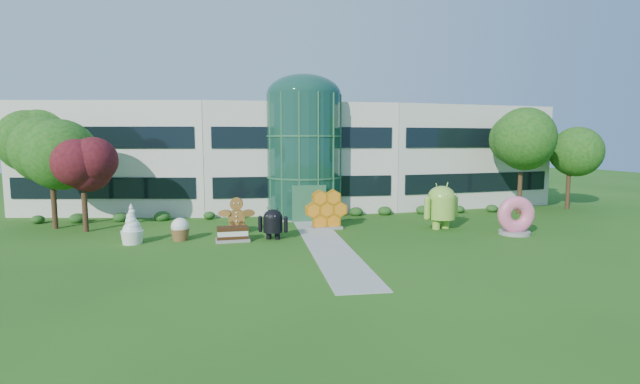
{
  "coord_description": "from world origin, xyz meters",
  "views": [
    {
      "loc": [
        -4.58,
        -25.57,
        6.17
      ],
      "look_at": [
        0.38,
        6.0,
        2.6
      ],
      "focal_mm": 26.0,
      "sensor_mm": 36.0,
      "label": 1
    }
  ],
  "objects": [
    {
      "name": "froyo",
      "position": [
        -11.48,
        3.11,
        1.2
      ],
      "size": [
        1.69,
        1.69,
        2.4
      ],
      "primitive_type": null,
      "rotation": [
        0.0,
        0.0,
        -0.24
      ],
      "color": "white",
      "rests_on": "ground"
    },
    {
      "name": "trees_backdrop",
      "position": [
        0.0,
        13.0,
        4.2
      ],
      "size": [
        52.0,
        8.0,
        8.4
      ],
      "primitive_type": null,
      "color": "#144511",
      "rests_on": "ground"
    },
    {
      "name": "walkway",
      "position": [
        0.0,
        2.0,
        0.02
      ],
      "size": [
        2.4,
        20.0,
        0.04
      ],
      "primitive_type": "cube",
      "color": "#9E9E93",
      "rests_on": "ground"
    },
    {
      "name": "cupcake",
      "position": [
        -8.77,
        3.64,
        0.71
      ],
      "size": [
        1.44,
        1.44,
        1.42
      ],
      "primitive_type": null,
      "rotation": [
        0.0,
        0.0,
        0.25
      ],
      "color": "white",
      "rests_on": "ground"
    },
    {
      "name": "honeycomb",
      "position": [
        0.8,
        5.88,
        1.25
      ],
      "size": [
        3.29,
        1.5,
        2.49
      ],
      "primitive_type": null,
      "rotation": [
        0.0,
        0.0,
        0.12
      ],
      "color": "orange",
      "rests_on": "ground"
    },
    {
      "name": "android_black",
      "position": [
        -3.06,
        3.08,
        1.11
      ],
      "size": [
        2.24,
        1.79,
        2.22
      ],
      "primitive_type": null,
      "rotation": [
        0.0,
        0.0,
        -0.27
      ],
      "color": "black",
      "rests_on": "ground"
    },
    {
      "name": "ground",
      "position": [
        0.0,
        0.0,
        0.0
      ],
      "size": [
        140.0,
        140.0,
        0.0
      ],
      "primitive_type": "plane",
      "color": "#215114",
      "rests_on": "ground"
    },
    {
      "name": "atrium",
      "position": [
        0.0,
        12.0,
        4.9
      ],
      "size": [
        6.0,
        6.0,
        9.8
      ],
      "primitive_type": "cylinder",
      "color": "#194738",
      "rests_on": "ground"
    },
    {
      "name": "donut",
      "position": [
        12.74,
        2.1,
        1.29
      ],
      "size": [
        2.59,
        1.44,
        2.58
      ],
      "primitive_type": null,
      "rotation": [
        0.0,
        0.0,
        -0.1
      ],
      "color": "#D95277",
      "rests_on": "ground"
    },
    {
      "name": "building",
      "position": [
        0.0,
        18.0,
        4.65
      ],
      "size": [
        46.0,
        15.0,
        9.3
      ],
      "primitive_type": null,
      "color": "beige",
      "rests_on": "ground"
    },
    {
      "name": "tree_red",
      "position": [
        -15.5,
        7.5,
        3.0
      ],
      "size": [
        4.0,
        4.0,
        6.0
      ],
      "primitive_type": null,
      "color": "#3F0C14",
      "rests_on": "ground"
    },
    {
      "name": "android_green",
      "position": [
        8.78,
        4.77,
        1.78
      ],
      "size": [
        3.67,
        3.05,
        3.55
      ],
      "primitive_type": null,
      "rotation": [
        0.0,
        0.0,
        0.35
      ],
      "color": "#88BF3D",
      "rests_on": "ground"
    },
    {
      "name": "ice_cream_sandwich",
      "position": [
        -5.55,
        2.82,
        0.46
      ],
      "size": [
        2.14,
        1.2,
        0.92
      ],
      "primitive_type": null,
      "rotation": [
        0.0,
        0.0,
        0.09
      ],
      "color": "black",
      "rests_on": "ground"
    },
    {
      "name": "gingerbread",
      "position": [
        -5.34,
        5.22,
        1.22
      ],
      "size": [
        2.73,
        1.23,
        2.45
      ],
      "primitive_type": null,
      "rotation": [
        0.0,
        0.0,
        -0.08
      ],
      "color": "brown",
      "rests_on": "ground"
    }
  ]
}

